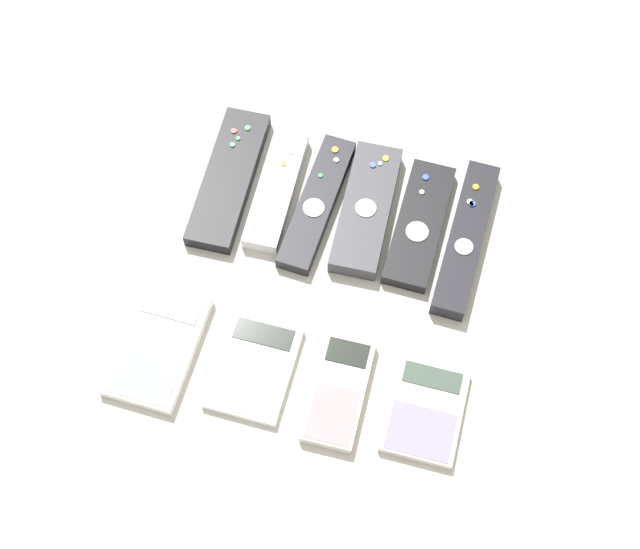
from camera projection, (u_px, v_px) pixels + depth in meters
name	position (u px, v px, depth m)	size (l,w,h in m)	color
ground_plane	(313.00, 303.00, 1.09)	(3.00, 3.00, 0.00)	beige
remote_0	(229.00, 179.00, 1.15)	(0.07, 0.21, 0.02)	black
remote_1	(276.00, 190.00, 1.14)	(0.05, 0.17, 0.02)	silver
remote_2	(317.00, 203.00, 1.14)	(0.05, 0.20, 0.02)	black
remote_3	(366.00, 209.00, 1.13)	(0.07, 0.19, 0.03)	#333338
remote_4	(419.00, 225.00, 1.12)	(0.06, 0.18, 0.02)	black
remote_5	(466.00, 238.00, 1.11)	(0.04, 0.21, 0.03)	black
calculator_0	(158.00, 346.00, 1.05)	(0.09, 0.15, 0.02)	silver
calculator_1	(254.00, 368.00, 1.04)	(0.09, 0.12, 0.01)	silver
calculator_2	(339.00, 391.00, 1.03)	(0.07, 0.14, 0.02)	beige
calculator_3	(425.00, 411.00, 1.02)	(0.09, 0.12, 0.01)	beige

